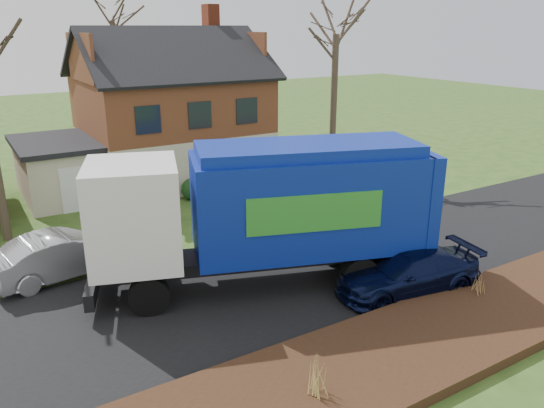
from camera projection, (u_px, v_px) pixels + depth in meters
ground at (276, 281)px, 17.72m from camera, size 120.00×120.00×0.00m
road at (276, 281)px, 17.72m from camera, size 80.00×7.00×0.02m
mulch_verge at (386, 357)px, 13.39m from camera, size 80.00×3.50×0.30m
main_house at (163, 106)px, 28.43m from camera, size 12.95×8.95×9.26m
garbage_truck at (272, 206)px, 16.78m from camera, size 11.22×6.27×4.66m
silver_sedan at (64, 254)px, 17.91m from camera, size 4.93×2.39×1.56m
navy_wagon at (408, 272)px, 16.79m from camera, size 5.03×2.70×1.39m
tree_front_east at (337, 8)px, 27.06m from camera, size 3.97×3.97×11.03m
tree_back at (110, 2)px, 33.77m from camera, size 3.63×3.63×11.48m
grass_clump_mid at (321, 375)px, 11.69m from camera, size 0.35×0.29×0.97m
grass_clump_east at (479, 282)px, 16.18m from camera, size 0.30×0.25×0.75m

